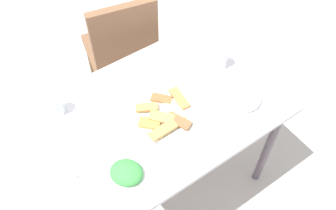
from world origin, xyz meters
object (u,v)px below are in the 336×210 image
at_px(salad_plate_rice, 247,99).
at_px(fork, 107,127).
at_px(salad_plate_greens, 127,173).
at_px(dining_table, 168,116).
at_px(soda_can, 221,58).
at_px(paper_napkin, 105,125).
at_px(dining_chair, 122,48).
at_px(pide_platter, 167,114).
at_px(spoon, 103,122).
at_px(drinking_glass, 56,105).

bearing_deg(salad_plate_rice, fork, 158.13).
relative_size(salad_plate_greens, salad_plate_rice, 0.96).
bearing_deg(salad_plate_greens, dining_table, 30.90).
distance_m(soda_can, paper_napkin, 0.67).
distance_m(dining_chair, salad_plate_rice, 0.94).
distance_m(dining_chair, pide_platter, 0.80).
xyz_separation_m(dining_table, fork, (-0.30, 0.05, 0.10)).
bearing_deg(dining_chair, soda_can, -68.94).
bearing_deg(soda_can, spoon, 177.33).
height_order(dining_chair, salad_plate_rice, dining_chair).
xyz_separation_m(dining_table, salad_plate_rice, (0.32, -0.20, 0.12)).
relative_size(pide_platter, soda_can, 2.58).
xyz_separation_m(salad_plate_rice, fork, (-0.62, 0.25, -0.02)).
height_order(dining_chair, salad_plate_greens, dining_chair).
height_order(salad_plate_rice, spoon, salad_plate_rice).
bearing_deg(dining_chair, paper_napkin, -124.63).
relative_size(dining_chair, salad_plate_rice, 4.27).
bearing_deg(spoon, pide_platter, -18.37).
bearing_deg(salad_plate_greens, dining_chair, 61.97).
xyz_separation_m(salad_plate_rice, drinking_glass, (-0.77, 0.46, 0.03)).
relative_size(dining_table, fork, 6.25).
distance_m(pide_platter, drinking_glass, 0.52).
bearing_deg(dining_chair, spoon, -125.43).
height_order(dining_table, salad_plate_rice, salad_plate_rice).
bearing_deg(fork, dining_chair, 60.52).
relative_size(salad_plate_rice, paper_napkin, 1.51).
distance_m(paper_napkin, fork, 0.02).
xyz_separation_m(salad_plate_rice, spoon, (-0.62, 0.29, -0.02)).
relative_size(dining_chair, pide_platter, 2.95).
relative_size(salad_plate_rice, soda_can, 1.78).
distance_m(salad_plate_greens, drinking_glass, 0.48).
relative_size(pide_platter, paper_napkin, 2.19).
height_order(pide_platter, drinking_glass, drinking_glass).
distance_m(salad_plate_rice, drinking_glass, 0.90).
height_order(soda_can, drinking_glass, soda_can).
distance_m(paper_napkin, spoon, 0.02).
relative_size(salad_plate_greens, fork, 1.25).
height_order(dining_table, drinking_glass, drinking_glass).
bearing_deg(salad_plate_rice, spoon, 155.34).
distance_m(salad_plate_rice, spoon, 0.69).
xyz_separation_m(soda_can, spoon, (-0.67, 0.03, -0.06)).
bearing_deg(salad_plate_greens, salad_plate_rice, 0.61).
xyz_separation_m(paper_napkin, spoon, (0.00, 0.02, 0.00)).
height_order(pide_platter, soda_can, soda_can).
bearing_deg(pide_platter, paper_napkin, 155.65).
height_order(dining_chair, soda_can, dining_chair).
relative_size(pide_platter, salad_plate_greens, 1.51).
bearing_deg(fork, salad_plate_greens, -96.35).
distance_m(pide_platter, paper_napkin, 0.29).
xyz_separation_m(dining_chair, drinking_glass, (-0.57, -0.42, 0.28)).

